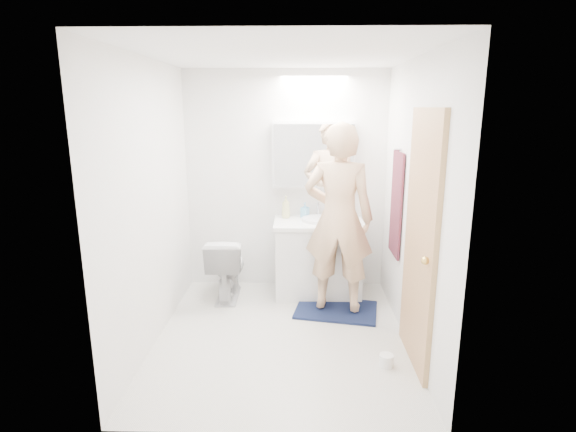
{
  "coord_description": "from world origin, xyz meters",
  "views": [
    {
      "loc": [
        0.15,
        -3.68,
        2.0
      ],
      "look_at": [
        0.05,
        0.25,
        1.05
      ],
      "focal_mm": 28.09,
      "sensor_mm": 36.0,
      "label": 1
    }
  ],
  "objects_px": {
    "person": "(339,219)",
    "soap_bottle_a": "(286,207)",
    "toilet_paper_roll": "(386,360)",
    "medicine_cabinet": "(313,155)",
    "toilet": "(227,267)",
    "vanity_cabinet": "(318,260)",
    "soap_bottle_b": "(305,210)",
    "toothbrush_cup": "(343,214)"
  },
  "relations": [
    {
      "from": "toilet",
      "to": "toilet_paper_roll",
      "type": "distance_m",
      "value": 1.99
    },
    {
      "from": "soap_bottle_a",
      "to": "toothbrush_cup",
      "type": "height_order",
      "value": "soap_bottle_a"
    },
    {
      "from": "soap_bottle_b",
      "to": "toothbrush_cup",
      "type": "distance_m",
      "value": 0.41
    },
    {
      "from": "soap_bottle_b",
      "to": "toilet_paper_roll",
      "type": "distance_m",
      "value": 1.93
    },
    {
      "from": "vanity_cabinet",
      "to": "toilet_paper_roll",
      "type": "height_order",
      "value": "vanity_cabinet"
    },
    {
      "from": "soap_bottle_a",
      "to": "toilet_paper_roll",
      "type": "xyz_separation_m",
      "value": [
        0.84,
        -1.58,
        -0.89
      ]
    },
    {
      "from": "medicine_cabinet",
      "to": "person",
      "type": "height_order",
      "value": "person"
    },
    {
      "from": "vanity_cabinet",
      "to": "medicine_cabinet",
      "type": "relative_size",
      "value": 1.02
    },
    {
      "from": "medicine_cabinet",
      "to": "vanity_cabinet",
      "type": "bearing_deg",
      "value": -73.82
    },
    {
      "from": "soap_bottle_a",
      "to": "soap_bottle_b",
      "type": "bearing_deg",
      "value": 8.18
    },
    {
      "from": "person",
      "to": "soap_bottle_a",
      "type": "distance_m",
      "value": 0.79
    },
    {
      "from": "vanity_cabinet",
      "to": "soap_bottle_a",
      "type": "distance_m",
      "value": 0.67
    },
    {
      "from": "vanity_cabinet",
      "to": "medicine_cabinet",
      "type": "xyz_separation_m",
      "value": [
        -0.06,
        0.21,
        1.11
      ]
    },
    {
      "from": "person",
      "to": "toothbrush_cup",
      "type": "bearing_deg",
      "value": -88.49
    },
    {
      "from": "medicine_cabinet",
      "to": "soap_bottle_a",
      "type": "height_order",
      "value": "medicine_cabinet"
    },
    {
      "from": "toilet_paper_roll",
      "to": "toilet",
      "type": "bearing_deg",
      "value": 138.08
    },
    {
      "from": "toilet",
      "to": "soap_bottle_a",
      "type": "relative_size",
      "value": 2.81
    },
    {
      "from": "soap_bottle_b",
      "to": "soap_bottle_a",
      "type": "bearing_deg",
      "value": -171.82
    },
    {
      "from": "medicine_cabinet",
      "to": "toothbrush_cup",
      "type": "xyz_separation_m",
      "value": [
        0.33,
        -0.05,
        -0.64
      ]
    },
    {
      "from": "vanity_cabinet",
      "to": "soap_bottle_a",
      "type": "xyz_separation_m",
      "value": [
        -0.36,
        0.15,
        0.55
      ]
    },
    {
      "from": "soap_bottle_b",
      "to": "toilet_paper_roll",
      "type": "bearing_deg",
      "value": -68.59
    },
    {
      "from": "vanity_cabinet",
      "to": "soap_bottle_b",
      "type": "xyz_separation_m",
      "value": [
        -0.15,
        0.18,
        0.51
      ]
    },
    {
      "from": "toilet",
      "to": "person",
      "type": "relative_size",
      "value": 0.37
    },
    {
      "from": "medicine_cabinet",
      "to": "soap_bottle_b",
      "type": "distance_m",
      "value": 0.6
    },
    {
      "from": "vanity_cabinet",
      "to": "toilet_paper_roll",
      "type": "distance_m",
      "value": 1.55
    },
    {
      "from": "person",
      "to": "soap_bottle_b",
      "type": "height_order",
      "value": "person"
    },
    {
      "from": "person",
      "to": "soap_bottle_a",
      "type": "bearing_deg",
      "value": -37.95
    },
    {
      "from": "vanity_cabinet",
      "to": "toothbrush_cup",
      "type": "distance_m",
      "value": 0.56
    },
    {
      "from": "person",
      "to": "toilet",
      "type": "bearing_deg",
      "value": -5.35
    },
    {
      "from": "soap_bottle_a",
      "to": "toilet",
      "type": "bearing_deg",
      "value": -157.05
    },
    {
      "from": "soap_bottle_a",
      "to": "toothbrush_cup",
      "type": "relative_size",
      "value": 2.74
    },
    {
      "from": "soap_bottle_a",
      "to": "person",
      "type": "bearing_deg",
      "value": -48.5
    },
    {
      "from": "vanity_cabinet",
      "to": "medicine_cabinet",
      "type": "bearing_deg",
      "value": 106.18
    },
    {
      "from": "soap_bottle_b",
      "to": "toothbrush_cup",
      "type": "relative_size",
      "value": 1.87
    },
    {
      "from": "vanity_cabinet",
      "to": "person",
      "type": "xyz_separation_m",
      "value": [
        0.17,
        -0.44,
        0.57
      ]
    },
    {
      "from": "toilet",
      "to": "person",
      "type": "xyz_separation_m",
      "value": [
        1.15,
        -0.33,
        0.62
      ]
    },
    {
      "from": "toilet",
      "to": "person",
      "type": "distance_m",
      "value": 1.35
    },
    {
      "from": "toilet",
      "to": "soap_bottle_b",
      "type": "distance_m",
      "value": 1.05
    },
    {
      "from": "medicine_cabinet",
      "to": "toilet",
      "type": "height_order",
      "value": "medicine_cabinet"
    },
    {
      "from": "vanity_cabinet",
      "to": "toothbrush_cup",
      "type": "xyz_separation_m",
      "value": [
        0.26,
        0.16,
        0.47
      ]
    },
    {
      "from": "person",
      "to": "toilet_paper_roll",
      "type": "bearing_deg",
      "value": 118.28
    },
    {
      "from": "toilet",
      "to": "toothbrush_cup",
      "type": "xyz_separation_m",
      "value": [
        1.25,
        0.28,
        0.52
      ]
    }
  ]
}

